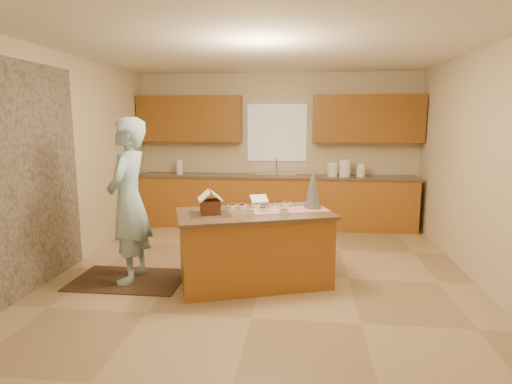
# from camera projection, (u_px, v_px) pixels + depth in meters

# --- Properties ---
(floor) EXTENTS (5.50, 5.50, 0.00)m
(floor) POSITION_uv_depth(u_px,v_px,m) (262.00, 275.00, 5.16)
(floor) COLOR tan
(floor) RESTS_ON ground
(ceiling) EXTENTS (5.50, 5.50, 0.00)m
(ceiling) POSITION_uv_depth(u_px,v_px,m) (263.00, 45.00, 4.71)
(ceiling) COLOR silver
(ceiling) RESTS_ON floor
(wall_back) EXTENTS (5.50, 5.50, 0.00)m
(wall_back) POSITION_uv_depth(u_px,v_px,m) (277.00, 150.00, 7.63)
(wall_back) COLOR beige
(wall_back) RESTS_ON floor
(wall_front) EXTENTS (5.50, 5.50, 0.00)m
(wall_front) POSITION_uv_depth(u_px,v_px,m) (213.00, 220.00, 2.24)
(wall_front) COLOR beige
(wall_front) RESTS_ON floor
(wall_left) EXTENTS (5.50, 5.50, 0.00)m
(wall_left) POSITION_uv_depth(u_px,v_px,m) (61.00, 163.00, 5.20)
(wall_left) COLOR beige
(wall_left) RESTS_ON floor
(wall_right) EXTENTS (5.50, 5.50, 0.00)m
(wall_right) POSITION_uv_depth(u_px,v_px,m) (488.00, 168.00, 4.66)
(wall_right) COLOR beige
(wall_right) RESTS_ON floor
(stone_accent) EXTENTS (0.00, 2.50, 2.50)m
(stone_accent) POSITION_uv_depth(u_px,v_px,m) (21.00, 180.00, 4.43)
(stone_accent) COLOR gray
(stone_accent) RESTS_ON wall_left
(window_curtain) EXTENTS (1.05, 0.03, 1.00)m
(window_curtain) POSITION_uv_depth(u_px,v_px,m) (277.00, 133.00, 7.55)
(window_curtain) COLOR white
(window_curtain) RESTS_ON wall_back
(back_counter_base) EXTENTS (4.80, 0.60, 0.88)m
(back_counter_base) POSITION_uv_depth(u_px,v_px,m) (276.00, 202.00, 7.48)
(back_counter_base) COLOR #A45321
(back_counter_base) RESTS_ON floor
(back_counter_top) EXTENTS (4.85, 0.63, 0.04)m
(back_counter_top) POSITION_uv_depth(u_px,v_px,m) (276.00, 176.00, 7.41)
(back_counter_top) COLOR brown
(back_counter_top) RESTS_ON back_counter_base
(upper_cabinet_left) EXTENTS (1.85, 0.35, 0.80)m
(upper_cabinet_left) POSITION_uv_depth(u_px,v_px,m) (190.00, 119.00, 7.53)
(upper_cabinet_left) COLOR brown
(upper_cabinet_left) RESTS_ON wall_back
(upper_cabinet_right) EXTENTS (1.85, 0.35, 0.80)m
(upper_cabinet_right) POSITION_uv_depth(u_px,v_px,m) (367.00, 119.00, 7.19)
(upper_cabinet_right) COLOR brown
(upper_cabinet_right) RESTS_ON wall_back
(sink) EXTENTS (0.70, 0.45, 0.12)m
(sink) POSITION_uv_depth(u_px,v_px,m) (276.00, 177.00, 7.41)
(sink) COLOR silver
(sink) RESTS_ON back_counter_top
(faucet) EXTENTS (0.03, 0.03, 0.28)m
(faucet) POSITION_uv_depth(u_px,v_px,m) (276.00, 166.00, 7.56)
(faucet) COLOR silver
(faucet) RESTS_ON back_counter_top
(island_base) EXTENTS (1.83, 1.32, 0.81)m
(island_base) POSITION_uv_depth(u_px,v_px,m) (254.00, 249.00, 4.86)
(island_base) COLOR #A45321
(island_base) RESTS_ON floor
(island_top) EXTENTS (1.92, 1.41, 0.04)m
(island_top) POSITION_uv_depth(u_px,v_px,m) (254.00, 214.00, 4.79)
(island_top) COLOR brown
(island_top) RESTS_ON island_base
(table_runner) EXTENTS (0.97, 0.61, 0.01)m
(table_runner) POSITION_uv_depth(u_px,v_px,m) (289.00, 210.00, 4.88)
(table_runner) COLOR #A70B15
(table_runner) RESTS_ON island_top
(baking_tray) EXTENTS (0.50, 0.43, 0.02)m
(baking_tray) POSITION_uv_depth(u_px,v_px,m) (210.00, 214.00, 4.63)
(baking_tray) COLOR silver
(baking_tray) RESTS_ON island_top
(cookbook) EXTENTS (0.24, 0.21, 0.09)m
(cookbook) POSITION_uv_depth(u_px,v_px,m) (259.00, 199.00, 5.14)
(cookbook) COLOR white
(cookbook) RESTS_ON island_top
(tinsel_tree) EXTENTS (0.26, 0.26, 0.50)m
(tinsel_tree) POSITION_uv_depth(u_px,v_px,m) (313.00, 187.00, 4.95)
(tinsel_tree) COLOR #B7BAC4
(tinsel_tree) RESTS_ON island_top
(rug) EXTENTS (1.29, 0.84, 0.01)m
(rug) POSITION_uv_depth(u_px,v_px,m) (129.00, 280.00, 5.00)
(rug) COLOR black
(rug) RESTS_ON floor
(boy) EXTENTS (0.47, 0.70, 1.90)m
(boy) POSITION_uv_depth(u_px,v_px,m) (129.00, 201.00, 4.84)
(boy) COLOR #A1D1E5
(boy) RESTS_ON rug
(canister_a) EXTENTS (0.17, 0.17, 0.24)m
(canister_a) POSITION_uv_depth(u_px,v_px,m) (333.00, 169.00, 7.28)
(canister_a) COLOR white
(canister_a) RESTS_ON back_counter_top
(canister_b) EXTENTS (0.20, 0.20, 0.28)m
(canister_b) POSITION_uv_depth(u_px,v_px,m) (345.00, 168.00, 7.25)
(canister_b) COLOR white
(canister_b) RESTS_ON back_counter_top
(canister_c) EXTENTS (0.15, 0.15, 0.22)m
(canister_c) POSITION_uv_depth(u_px,v_px,m) (361.00, 170.00, 7.23)
(canister_c) COLOR white
(canister_c) RESTS_ON back_counter_top
(paper_towel) EXTENTS (0.12, 0.12, 0.26)m
(paper_towel) POSITION_uv_depth(u_px,v_px,m) (180.00, 167.00, 7.57)
(paper_towel) COLOR white
(paper_towel) RESTS_ON back_counter_top
(gingerbread_house) EXTENTS (0.32, 0.32, 0.26)m
(gingerbread_house) POSITION_uv_depth(u_px,v_px,m) (210.00, 204.00, 4.61)
(gingerbread_house) COLOR #5A3117
(gingerbread_house) RESTS_ON baking_tray
(candy_bowls) EXTENTS (0.74, 0.62, 0.05)m
(candy_bowls) POSITION_uv_depth(u_px,v_px,m) (261.00, 208.00, 4.89)
(candy_bowls) COLOR green
(candy_bowls) RESTS_ON island_top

